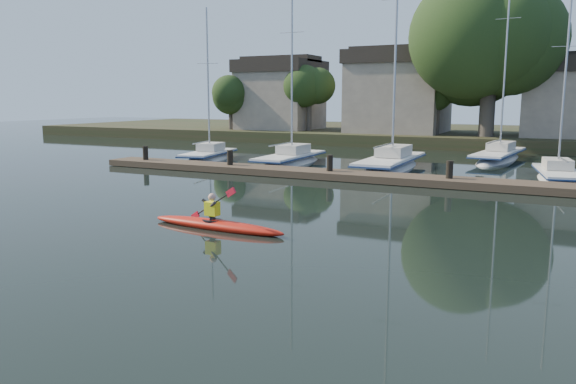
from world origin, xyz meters
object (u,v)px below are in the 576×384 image
at_px(sailboat_3, 557,184).
at_px(sailboat_6, 498,163).
at_px(sailboat_2, 391,172).
at_px(kayak, 216,223).
at_px(sailboat_0, 209,163).
at_px(sailboat_1, 290,167).
at_px(dock, 386,178).

relative_size(sailboat_3, sailboat_6, 0.73).
relative_size(sailboat_2, sailboat_6, 1.05).
height_order(kayak, sailboat_2, sailboat_2).
bearing_deg(sailboat_0, sailboat_1, -7.58).
bearing_deg(sailboat_3, sailboat_2, 164.87).
relative_size(sailboat_1, sailboat_6, 0.88).
xyz_separation_m(kayak, sailboat_1, (-5.56, 16.77, -0.38)).
bearing_deg(dock, sailboat_1, 148.00).
relative_size(sailboat_1, sailboat_3, 1.21).
distance_m(kayak, sailboat_0, 20.05).
height_order(kayak, sailboat_3, sailboat_3).
height_order(sailboat_2, sailboat_6, sailboat_2).
relative_size(dock, sailboat_3, 2.99).
height_order(sailboat_2, sailboat_3, sailboat_2).
relative_size(dock, sailboat_6, 2.18).
height_order(sailboat_1, sailboat_6, sailboat_6).
bearing_deg(sailboat_1, sailboat_6, 34.44).
relative_size(kayak, sailboat_6, 0.32).
relative_size(kayak, dock, 0.15).
distance_m(sailboat_1, sailboat_3, 15.09).
xyz_separation_m(dock, sailboat_3, (7.54, 4.21, -0.37)).
bearing_deg(kayak, sailboat_3, 62.40).
height_order(dock, sailboat_0, sailboat_0).
height_order(kayak, sailboat_6, sailboat_6).
distance_m(kayak, sailboat_3, 18.85).
bearing_deg(sailboat_3, sailboat_0, 170.20).
bearing_deg(sailboat_0, sailboat_6, 15.47).
xyz_separation_m(sailboat_1, sailboat_3, (15.09, -0.51, 0.02)).
bearing_deg(sailboat_2, sailboat_0, -177.15).
height_order(dock, sailboat_6, sailboat_6).
height_order(kayak, dock, kayak).
relative_size(sailboat_2, sailboat_3, 1.44).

